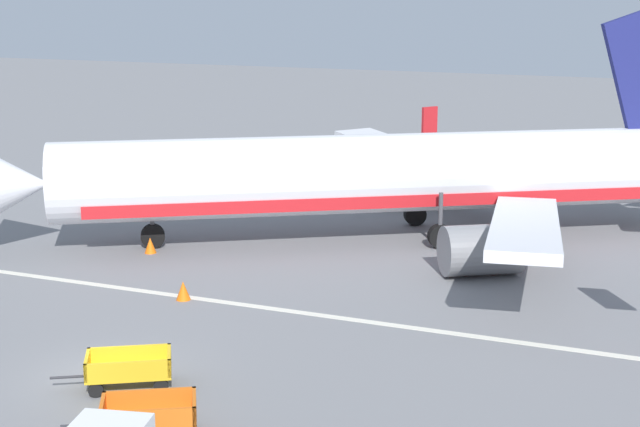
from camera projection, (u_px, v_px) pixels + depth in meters
ground_plane at (105, 376)px, 29.66m from camera, size 220.00×220.00×0.00m
apron_stripe at (223, 302)px, 36.62m from camera, size 120.00×0.36×0.01m
airplane at (398, 175)px, 45.43m from camera, size 33.73×28.22×11.34m
baggage_cart_nearest at (148, 416)px, 25.50m from camera, size 3.45×2.46×1.07m
baggage_cart_second_in_row at (128, 369)px, 28.66m from camera, size 3.43×2.49×1.07m
traffic_cone_near_plane at (183, 291)px, 36.81m from camera, size 0.56×0.56×0.73m
traffic_cone_mid_apron at (150, 245)px, 43.33m from camera, size 0.54×0.54×0.71m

